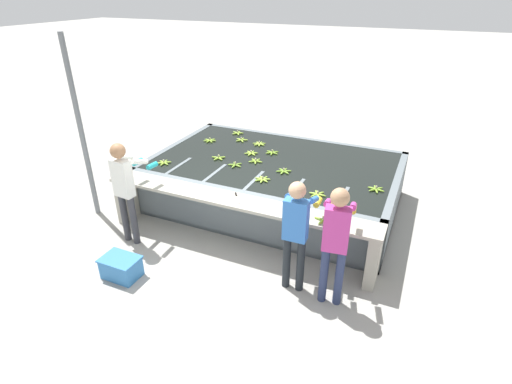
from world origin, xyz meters
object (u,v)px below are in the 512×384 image
at_px(banana_bunch_floating_2, 256,161).
at_px(banana_bunch_floating_10, 284,171).
at_px(banana_bunch_floating_9, 259,144).
at_px(knife_0, 237,196).
at_px(banana_bunch_floating_6, 235,165).
at_px(banana_bunch_floating_8, 210,140).
at_px(banana_bunch_floating_11, 272,152).
at_px(banana_bunch_ledge_1, 323,220).
at_px(worker_1, 296,227).
at_px(banana_bunch_floating_12, 238,133).
at_px(banana_bunch_floating_7, 251,153).
at_px(worker_0, 125,184).
at_px(banana_bunch_floating_4, 262,179).
at_px(banana_bunch_floating_3, 318,194).
at_px(worker_2, 336,236).
at_px(crate, 121,267).
at_px(support_post_left, 81,131).
at_px(banana_bunch_floating_13, 219,158).
at_px(banana_bunch_floating_5, 164,163).
at_px(banana_bunch_ledge_0, 293,212).
at_px(banana_bunch_floating_1, 241,140).
at_px(banana_bunch_floating_0, 376,189).

distance_m(banana_bunch_floating_2, banana_bunch_floating_10, 0.67).
height_order(banana_bunch_floating_9, banana_bunch_floating_10, same).
bearing_deg(knife_0, banana_bunch_floating_6, 117.86).
height_order(banana_bunch_floating_8, knife_0, banana_bunch_floating_8).
bearing_deg(banana_bunch_floating_8, banana_bunch_floating_11, -3.75).
relative_size(banana_bunch_ledge_1, knife_0, 0.94).
distance_m(worker_1, banana_bunch_floating_12, 4.13).
bearing_deg(banana_bunch_floating_11, banana_bunch_floating_7, -150.41).
bearing_deg(banana_bunch_floating_9, banana_bunch_floating_7, -83.25).
relative_size(worker_0, banana_bunch_floating_4, 6.18).
distance_m(worker_1, banana_bunch_floating_2, 2.49).
relative_size(banana_bunch_floating_9, banana_bunch_floating_10, 1.00).
height_order(banana_bunch_floating_6, banana_bunch_floating_11, same).
height_order(banana_bunch_floating_3, banana_bunch_ledge_1, banana_bunch_ledge_1).
distance_m(worker_2, banana_bunch_floating_8, 4.32).
xyz_separation_m(crate, support_post_left, (-1.70, 1.29, 1.44)).
bearing_deg(banana_bunch_floating_9, banana_bunch_floating_3, -43.99).
distance_m(worker_2, banana_bunch_floating_13, 3.35).
xyz_separation_m(banana_bunch_floating_7, banana_bunch_floating_12, (-0.78, 0.97, 0.00)).
relative_size(worker_1, crate, 3.03).
bearing_deg(banana_bunch_floating_9, banana_bunch_floating_5, -126.79).
xyz_separation_m(banana_bunch_floating_8, banana_bunch_ledge_0, (2.62, -2.13, 0.00)).
bearing_deg(worker_1, banana_bunch_floating_2, 126.64).
xyz_separation_m(worker_0, banana_bunch_floating_6, (1.08, 1.69, -0.15)).
xyz_separation_m(banana_bunch_floating_2, banana_bunch_floating_5, (-1.52, -0.76, -0.00)).
bearing_deg(worker_1, banana_bunch_floating_1, 127.36).
bearing_deg(banana_bunch_floating_1, worker_0, -101.72).
distance_m(banana_bunch_floating_3, banana_bunch_floating_5, 2.96).
relative_size(worker_1, banana_bunch_floating_7, 5.94).
distance_m(banana_bunch_floating_6, banana_bunch_floating_12, 1.77).
xyz_separation_m(banana_bunch_floating_2, knife_0, (0.30, -1.39, -0.01)).
xyz_separation_m(worker_1, banana_bunch_floating_4, (-1.06, 1.33, -0.10)).
xyz_separation_m(worker_0, banana_bunch_floating_7, (1.11, 2.32, -0.15)).
distance_m(banana_bunch_floating_0, crate, 4.12).
height_order(worker_2, banana_bunch_floating_12, worker_2).
relative_size(worker_1, banana_bunch_floating_13, 6.03).
bearing_deg(banana_bunch_ledge_0, banana_bunch_floating_6, 142.38).
bearing_deg(knife_0, banana_bunch_floating_5, 161.10).
height_order(worker_0, support_post_left, support_post_left).
bearing_deg(worker_0, banana_bunch_floating_0, 25.74).
relative_size(banana_bunch_floating_1, banana_bunch_floating_10, 0.98).
distance_m(banana_bunch_floating_4, banana_bunch_floating_11, 1.24).
height_order(worker_2, banana_bunch_floating_2, worker_2).
distance_m(banana_bunch_floating_0, banana_bunch_ledge_1, 1.38).
bearing_deg(banana_bunch_floating_7, banana_bunch_floating_6, -92.46).
distance_m(banana_bunch_floating_6, knife_0, 1.22).
xyz_separation_m(banana_bunch_floating_5, knife_0, (1.82, -0.62, -0.01)).
bearing_deg(worker_0, banana_bunch_ledge_0, 10.73).
bearing_deg(support_post_left, banana_bunch_floating_9, 46.46).
bearing_deg(knife_0, worker_0, -159.79).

